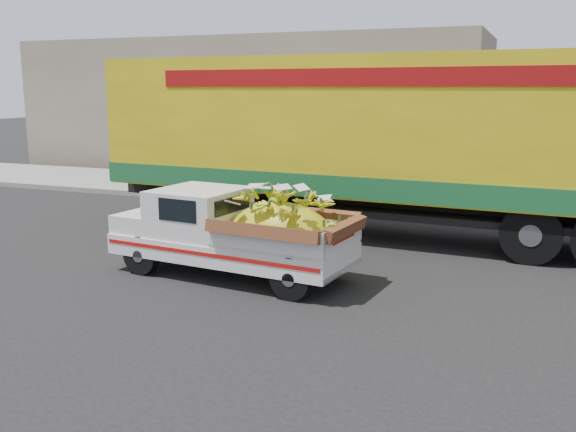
% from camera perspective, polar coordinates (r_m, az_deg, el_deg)
% --- Properties ---
extents(ground, '(100.00, 100.00, 0.00)m').
position_cam_1_polar(ground, '(9.96, 3.02, -7.14)').
color(ground, black).
rests_on(ground, ground).
extents(curb, '(60.00, 0.25, 0.15)m').
position_cam_1_polar(curb, '(16.36, 10.80, 0.29)').
color(curb, gray).
rests_on(curb, ground).
extents(sidewalk, '(60.00, 4.00, 0.14)m').
position_cam_1_polar(sidewalk, '(18.40, 12.07, 1.43)').
color(sidewalk, gray).
rests_on(sidewalk, ground).
extents(building_left, '(18.00, 6.00, 5.00)m').
position_cam_1_polar(building_left, '(26.22, -3.06, 9.89)').
color(building_left, gray).
rests_on(building_left, ground).
extents(pickup_truck, '(4.28, 1.96, 1.45)m').
position_cam_1_polar(pickup_truck, '(10.68, -3.65, -1.52)').
color(pickup_truck, black).
rests_on(pickup_truck, ground).
extents(semi_trailer, '(12.04, 3.16, 3.80)m').
position_cam_1_polar(semi_trailer, '(13.83, 7.04, 6.97)').
color(semi_trailer, black).
rests_on(semi_trailer, ground).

